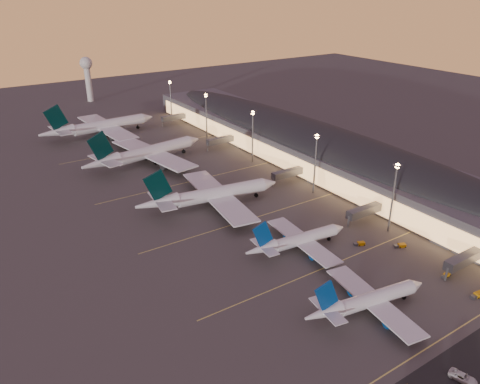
{
  "coord_description": "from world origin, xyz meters",
  "views": [
    {
      "loc": [
        -90.1,
        -93.29,
        81.43
      ],
      "look_at": [
        2.0,
        45.0,
        7.0
      ],
      "focal_mm": 35.0,
      "sensor_mm": 36.0,
      "label": 1
    }
  ],
  "objects_px": {
    "airliner_wide_far": "(100,126)",
    "baggage_tug_b": "(446,275)",
    "airliner_wide_near": "(210,195)",
    "baggage_tug_d": "(400,246)",
    "baggage_tug_a": "(477,295)",
    "airliner_wide_mid": "(146,153)",
    "service_van_c": "(463,377)",
    "baggage_tug_c": "(360,244)",
    "airliner_narrow_north": "(297,240)",
    "airliner_narrow_south": "(367,301)",
    "radar_tower": "(87,72)"
  },
  "relations": [
    {
      "from": "airliner_wide_far",
      "to": "baggage_tug_b",
      "type": "height_order",
      "value": "airliner_wide_far"
    },
    {
      "from": "airliner_wide_near",
      "to": "baggage_tug_d",
      "type": "height_order",
      "value": "airliner_wide_near"
    },
    {
      "from": "baggage_tug_d",
      "to": "baggage_tug_a",
      "type": "bearing_deg",
      "value": -75.77
    },
    {
      "from": "airliner_wide_mid",
      "to": "airliner_wide_far",
      "type": "relative_size",
      "value": 0.96
    },
    {
      "from": "baggage_tug_d",
      "to": "service_van_c",
      "type": "height_order",
      "value": "service_van_c"
    },
    {
      "from": "baggage_tug_c",
      "to": "service_van_c",
      "type": "bearing_deg",
      "value": -92.28
    },
    {
      "from": "airliner_wide_near",
      "to": "baggage_tug_b",
      "type": "height_order",
      "value": "airliner_wide_near"
    },
    {
      "from": "airliner_narrow_north",
      "to": "baggage_tug_a",
      "type": "relative_size",
      "value": 8.99
    },
    {
      "from": "airliner_narrow_south",
      "to": "baggage_tug_a",
      "type": "relative_size",
      "value": 8.99
    },
    {
      "from": "baggage_tug_b",
      "to": "airliner_narrow_south",
      "type": "bearing_deg",
      "value": 169.67
    },
    {
      "from": "baggage_tug_a",
      "to": "radar_tower",
      "type": "bearing_deg",
      "value": 98.58
    },
    {
      "from": "service_van_c",
      "to": "radar_tower",
      "type": "bearing_deg",
      "value": 74.4
    },
    {
      "from": "baggage_tug_a",
      "to": "baggage_tug_c",
      "type": "height_order",
      "value": "baggage_tug_a"
    },
    {
      "from": "airliner_narrow_north",
      "to": "baggage_tug_a",
      "type": "height_order",
      "value": "airliner_narrow_north"
    },
    {
      "from": "airliner_wide_near",
      "to": "service_van_c",
      "type": "distance_m",
      "value": 108.88
    },
    {
      "from": "baggage_tug_c",
      "to": "service_van_c",
      "type": "relative_size",
      "value": 0.65
    },
    {
      "from": "airliner_wide_far",
      "to": "baggage_tug_d",
      "type": "xyz_separation_m",
      "value": [
        42.86,
        -179.78,
        -5.08
      ]
    },
    {
      "from": "airliner_wide_mid",
      "to": "service_van_c",
      "type": "relative_size",
      "value": 10.75
    },
    {
      "from": "airliner_wide_mid",
      "to": "baggage_tug_d",
      "type": "xyz_separation_m",
      "value": [
        39.18,
        -122.25,
        -4.88
      ]
    },
    {
      "from": "baggage_tug_d",
      "to": "airliner_wide_far",
      "type": "bearing_deg",
      "value": 125.42
    },
    {
      "from": "airliner_wide_far",
      "to": "airliner_narrow_north",
      "type": "bearing_deg",
      "value": -89.22
    },
    {
      "from": "baggage_tug_a",
      "to": "service_van_c",
      "type": "xyz_separation_m",
      "value": [
        -31.49,
        -15.74,
        0.28
      ]
    },
    {
      "from": "airliner_wide_near",
      "to": "baggage_tug_a",
      "type": "height_order",
      "value": "airliner_wide_near"
    },
    {
      "from": "airliner_wide_far",
      "to": "service_van_c",
      "type": "bearing_deg",
      "value": -91.86
    },
    {
      "from": "airliner_wide_near",
      "to": "baggage_tug_c",
      "type": "height_order",
      "value": "airliner_wide_near"
    },
    {
      "from": "airliner_narrow_north",
      "to": "radar_tower",
      "type": "relative_size",
      "value": 1.19
    },
    {
      "from": "airliner_wide_mid",
      "to": "airliner_wide_far",
      "type": "xyz_separation_m",
      "value": [
        -3.68,
        57.53,
        0.2
      ]
    },
    {
      "from": "airliner_wide_near",
      "to": "baggage_tug_c",
      "type": "bearing_deg",
      "value": -55.39
    },
    {
      "from": "baggage_tug_a",
      "to": "baggage_tug_c",
      "type": "distance_m",
      "value": 39.18
    },
    {
      "from": "radar_tower",
      "to": "service_van_c",
      "type": "relative_size",
      "value": 5.32
    },
    {
      "from": "airliner_wide_near",
      "to": "radar_tower",
      "type": "height_order",
      "value": "radar_tower"
    },
    {
      "from": "airliner_narrow_north",
      "to": "baggage_tug_c",
      "type": "relative_size",
      "value": 9.68
    },
    {
      "from": "baggage_tug_d",
      "to": "airliner_wide_mid",
      "type": "bearing_deg",
      "value": 129.78
    },
    {
      "from": "airliner_wide_far",
      "to": "radar_tower",
      "type": "xyz_separation_m",
      "value": [
        22.35,
        90.05,
        16.26
      ]
    },
    {
      "from": "airliner_narrow_south",
      "to": "baggage_tug_b",
      "type": "height_order",
      "value": "airliner_narrow_south"
    },
    {
      "from": "airliner_narrow_north",
      "to": "baggage_tug_d",
      "type": "relative_size",
      "value": 9.26
    },
    {
      "from": "airliner_wide_near",
      "to": "baggage_tug_b",
      "type": "relative_size",
      "value": 16.71
    },
    {
      "from": "airliner_wide_near",
      "to": "airliner_wide_mid",
      "type": "height_order",
      "value": "airliner_wide_mid"
    },
    {
      "from": "baggage_tug_a",
      "to": "baggage_tug_c",
      "type": "xyz_separation_m",
      "value": [
        -6.3,
        38.67,
        -0.06
      ]
    },
    {
      "from": "airliner_narrow_south",
      "to": "baggage_tug_d",
      "type": "bearing_deg",
      "value": 34.84
    },
    {
      "from": "airliner_wide_far",
      "to": "baggage_tug_b",
      "type": "distance_m",
      "value": 202.98
    },
    {
      "from": "airliner_wide_near",
      "to": "radar_tower",
      "type": "relative_size",
      "value": 1.83
    },
    {
      "from": "radar_tower",
      "to": "baggage_tug_b",
      "type": "relative_size",
      "value": 9.15
    },
    {
      "from": "airliner_wide_mid",
      "to": "airliner_wide_far",
      "type": "distance_m",
      "value": 57.65
    },
    {
      "from": "baggage_tug_d",
      "to": "airliner_narrow_south",
      "type": "bearing_deg",
      "value": -132.24
    },
    {
      "from": "airliner_wide_mid",
      "to": "baggage_tug_d",
      "type": "distance_m",
      "value": 128.47
    },
    {
      "from": "airliner_wide_near",
      "to": "baggage_tug_a",
      "type": "relative_size",
      "value": 13.82
    },
    {
      "from": "airliner_wide_mid",
      "to": "baggage_tug_a",
      "type": "height_order",
      "value": "airliner_wide_mid"
    },
    {
      "from": "airliner_wide_near",
      "to": "airliner_wide_far",
      "type": "distance_m",
      "value": 117.02
    },
    {
      "from": "baggage_tug_b",
      "to": "service_van_c",
      "type": "xyz_separation_m",
      "value": [
        -33.17,
        -26.83,
        0.38
      ]
    }
  ]
}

